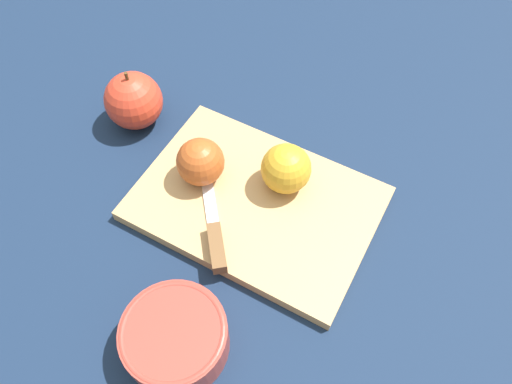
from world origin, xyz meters
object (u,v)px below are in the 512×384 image
Objects in this scene: apple_half_left at (286,169)px; apple_whole at (134,101)px; bowl at (175,337)px; apple_half_right at (200,162)px; knife at (216,239)px.

apple_whole reaches higher than apple_half_left.
apple_half_left reaches higher than bowl.
apple_half_left is 0.26m from bowl.
apple_whole is at bearing -132.44° from apple_half_right.
apple_half_left is 1.04× the size of apple_half_right.
knife is at bearing 159.66° from apple_whole.
apple_half_right reaches higher than bowl.
knife is 1.06× the size of bowl.
apple_half_right is 0.67× the size of apple_whole.
knife is 1.30× the size of apple_whole.
apple_half_right is (0.10, 0.06, -0.00)m from apple_half_left.
apple_half_left is 0.53× the size of knife.
knife is (0.01, 0.13, -0.03)m from apple_half_left.
bowl is (-0.13, 0.19, -0.02)m from apple_half_right.
apple_whole is 0.81× the size of bowl.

